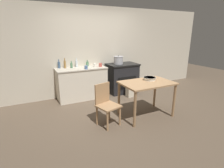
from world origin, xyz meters
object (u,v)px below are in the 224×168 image
Objects in this scene: stove at (122,78)px; bottle_left at (65,64)px; stock_pot at (118,60)px; cup_right at (100,65)px; work_table at (147,87)px; bottle_far_left at (71,65)px; mixing_bowl_large at (150,78)px; bottle_center at (87,64)px; cup_center_right at (95,65)px; bottle_center_left at (59,65)px; flour_sack at (131,91)px; bottle_mid_left at (77,63)px; cup_mid_right at (86,67)px; chair at (106,103)px.

bottle_left is (-1.70, 0.17, 0.54)m from stove.
cup_right is (-0.63, -0.08, -0.08)m from stock_pot.
bottle_far_left is at bearing 123.58° from work_table.
bottle_center reaches higher than mixing_bowl_large.
bottle_far_left is 0.65m from cup_center_right.
cup_center_right is (0.94, -0.26, -0.04)m from bottle_center_left.
cup_right is at bearing 111.03° from mixing_bowl_large.
flour_sack is 1.50m from bottle_center.
bottle_center reaches higher than flour_sack.
stove is 3.70× the size of bottle_mid_left.
bottle_left is 1.11× the size of bottle_mid_left.
bottle_far_left is at bearing -172.38° from bottle_center.
flour_sack is 3.47× the size of cup_center_right.
cup_mid_right is at bearing 121.04° from work_table.
mixing_bowl_large reaches higher than work_table.
chair is 1.19m from mixing_bowl_large.
cup_mid_right is (-1.25, 0.29, 0.76)m from flour_sack.
bottle_far_left is at bearing 175.33° from stove.
mixing_bowl_large is at bearing -48.61° from bottle_left.
stock_pot reaches higher than cup_center_right.
bottle_far_left reaches higher than bottle_center.
bottle_center is (0.64, 0.02, -0.04)m from bottle_left.
cup_center_right is (0.47, -0.23, -0.05)m from bottle_mid_left.
stock_pot is at bearing 169.68° from stove.
bottle_mid_left is 0.48m from bottle_center_left.
cup_center_right is at bearing -25.91° from bottle_mid_left.
flour_sack is 1.29m from cup_center_right.
work_table is at bearing -101.24° from stove.
stove is 1.62m from bottle_far_left.
cup_mid_right is at bearing -37.97° from bottle_left.
chair is 9.27× the size of cup_mid_right.
stove is at bearing -7.54° from bottle_center_left.
bottle_center is (0.79, -0.05, -0.03)m from bottle_center_left.
bottle_left is 0.98m from cup_right.
flour_sack is 3.37× the size of cup_right.
bottle_center is 0.26m from cup_center_right.
stove is at bearing 78.76° from work_table.
stove is at bearing -10.16° from bottle_center.
stock_pot reaches higher than cup_right.
bottle_far_left reaches higher than chair.
flour_sack is (1.32, 1.14, -0.29)m from chair.
bottle_far_left is at bearing 81.91° from chair.
stock_pot reaches higher than bottle_center.
stove reaches higher than chair.
chair is 3.06× the size of bottle_left.
cup_center_right is (0.80, -0.18, -0.06)m from bottle_left.
bottle_far_left is 0.45m from cup_mid_right.
stove is 3.18× the size of stock_pot.
bottle_center is at bearing 140.75° from cup_right.
bottle_mid_left is (-1.39, 0.71, 0.81)m from flour_sack.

